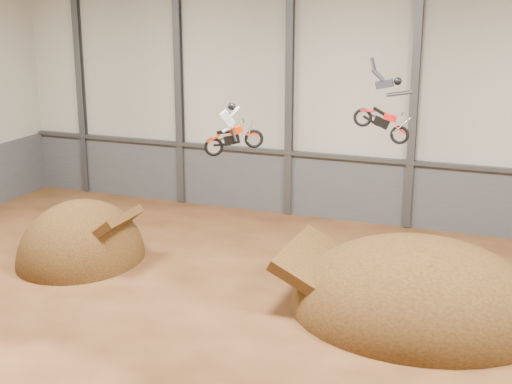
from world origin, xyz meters
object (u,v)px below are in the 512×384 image
Objects in this scene: fmx_rider_a at (235,125)px; landing_ramp at (417,312)px; takeoff_ramp at (82,259)px; fmx_rider_b at (379,101)px.

landing_ramp is at bearing -17.28° from fmx_rider_a.
takeoff_ramp is 11.01m from fmx_rider_a.
fmx_rider_b reaches higher than fmx_rider_a.
landing_ramp is 10.13m from fmx_rider_a.
takeoff_ramp is 0.65× the size of landing_ramp.
landing_ramp is at bearing -0.44° from takeoff_ramp.
landing_ramp reaches higher than takeoff_ramp.
fmx_rider_a is at bearing -8.17° from takeoff_ramp.
takeoff_ramp is 15.74m from fmx_rider_b.
landing_ramp is 3.36× the size of fmx_rider_b.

